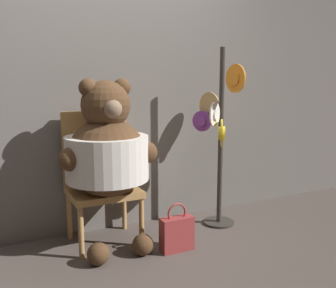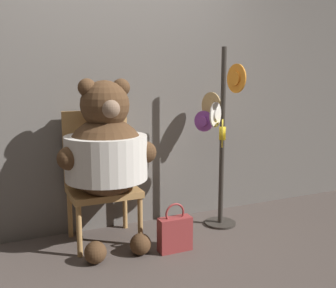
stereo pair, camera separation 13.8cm
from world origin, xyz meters
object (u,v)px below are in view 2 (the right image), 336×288
at_px(chair, 100,174).
at_px(teddy_bear, 106,152).
at_px(handbag_on_ground, 175,233).
at_px(hat_display_rack, 220,137).

relative_size(chair, teddy_bear, 0.80).
bearing_deg(handbag_on_ground, chair, 132.56).
height_order(teddy_bear, handbag_on_ground, teddy_bear).
height_order(chair, hat_display_rack, hat_display_rack).
height_order(hat_display_rack, handbag_on_ground, hat_display_rack).
xyz_separation_m(hat_display_rack, handbag_on_ground, (-0.57, -0.31, -0.67)).
xyz_separation_m(chair, hat_display_rack, (1.02, -0.18, 0.27)).
relative_size(teddy_bear, hat_display_rack, 0.83).
relative_size(hat_display_rack, handbag_on_ground, 4.16).
bearing_deg(handbag_on_ground, hat_display_rack, 28.38).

